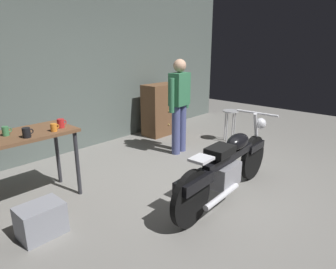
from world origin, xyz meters
name	(u,v)px	position (x,y,z in m)	size (l,w,h in m)	color
ground_plane	(206,190)	(0.00, 0.00, 0.00)	(12.00, 12.00, 0.00)	gray
back_wall	(83,65)	(0.00, 2.80, 1.55)	(8.00, 0.12, 3.10)	#56605B
workbench	(17,144)	(-1.79, 1.44, 0.79)	(1.30, 0.64, 0.90)	brown
motorcycle	(228,165)	(0.02, -0.30, 0.45)	(2.19, 0.60, 1.00)	black
person_standing	(179,103)	(0.90, 1.25, 0.93)	(0.57, 0.27, 1.67)	#484F82
shop_stool	(230,117)	(2.09, 0.91, 0.50)	(0.32, 0.32, 0.64)	#B2B2B7
wooden_dresser	(161,109)	(1.53, 2.30, 0.55)	(0.80, 0.47, 1.10)	brown
storage_bin	(41,220)	(-1.94, 0.69, 0.17)	(0.44, 0.32, 0.34)	gray
mug_red_diner	(61,123)	(-1.29, 1.33, 0.96)	(0.12, 0.09, 0.11)	red
mug_orange_travel	(54,127)	(-1.42, 1.24, 0.95)	(0.11, 0.08, 0.09)	orange
mug_black_matte	(27,133)	(-1.75, 1.23, 0.96)	(0.12, 0.09, 0.11)	black
mug_green_speckled	(6,131)	(-1.88, 1.48, 0.95)	(0.11, 0.07, 0.11)	#3D7F4C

